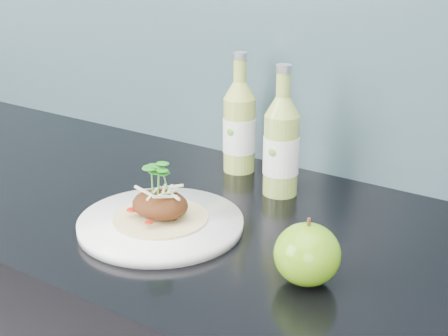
{
  "coord_description": "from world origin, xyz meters",
  "views": [
    {
      "loc": [
        0.48,
        0.93,
        1.34
      ],
      "look_at": [
        -0.02,
        1.67,
        1.0
      ],
      "focal_mm": 50.0,
      "sensor_mm": 36.0,
      "label": 1
    }
  ],
  "objects_px": {
    "cider_bottle_right": "(281,146)",
    "cider_bottle_left": "(239,127)",
    "dinner_plate": "(161,224)",
    "green_apple": "(307,254)"
  },
  "relations": [
    {
      "from": "dinner_plate",
      "to": "green_apple",
      "type": "bearing_deg",
      "value": -3.77
    },
    {
      "from": "dinner_plate",
      "to": "green_apple",
      "type": "height_order",
      "value": "green_apple"
    },
    {
      "from": "cider_bottle_left",
      "to": "cider_bottle_right",
      "type": "height_order",
      "value": "same"
    },
    {
      "from": "green_apple",
      "to": "cider_bottle_left",
      "type": "relative_size",
      "value": 0.49
    },
    {
      "from": "cider_bottle_left",
      "to": "green_apple",
      "type": "bearing_deg",
      "value": -23.23
    },
    {
      "from": "green_apple",
      "to": "cider_bottle_right",
      "type": "distance_m",
      "value": 0.31
    },
    {
      "from": "green_apple",
      "to": "cider_bottle_right",
      "type": "relative_size",
      "value": 0.49
    },
    {
      "from": "cider_bottle_right",
      "to": "cider_bottle_left",
      "type": "bearing_deg",
      "value": 169.24
    },
    {
      "from": "dinner_plate",
      "to": "cider_bottle_left",
      "type": "distance_m",
      "value": 0.3
    },
    {
      "from": "cider_bottle_left",
      "to": "cider_bottle_right",
      "type": "xyz_separation_m",
      "value": [
        0.12,
        -0.06,
        0.0
      ]
    }
  ]
}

